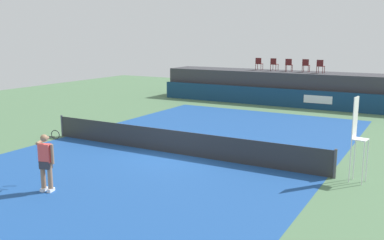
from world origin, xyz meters
TOP-DOWN VIEW (x-y plane):
  - ground_plane at (0.00, 3.00)m, footprint 48.00×48.00m
  - court_inner at (0.00, 0.00)m, footprint 12.00×22.00m
  - sponsor_wall at (0.01, 13.50)m, footprint 18.00×0.22m
  - spectator_platform at (0.00, 15.30)m, footprint 18.00×2.80m
  - spectator_chair_far_left at (-2.39, 15.51)m, footprint 0.44×0.44m
  - spectator_chair_left at (-1.23, 15.46)m, footprint 0.48×0.48m
  - spectator_chair_center at (-0.10, 15.27)m, footprint 0.48×0.48m
  - spectator_chair_right at (1.04, 15.40)m, footprint 0.45×0.45m
  - spectator_chair_far_right at (2.11, 15.05)m, footprint 0.47×0.47m
  - umpire_chair at (6.81, 0.02)m, footprint 0.50×0.50m
  - tennis_net at (0.00, 0.00)m, footprint 12.40×0.02m
  - net_post_near at (-6.20, 0.00)m, footprint 0.10×0.10m
  - net_post_far at (6.20, 0.00)m, footprint 0.10×0.10m
  - tennis_player at (-1.14, -5.50)m, footprint 0.91×1.11m

SIDE VIEW (x-z plane):
  - ground_plane at x=0.00m, z-range 0.00..0.00m
  - court_inner at x=0.00m, z-range 0.00..0.00m
  - tennis_net at x=0.00m, z-range 0.00..0.95m
  - net_post_near at x=-6.20m, z-range 0.00..1.00m
  - net_post_far at x=6.20m, z-range 0.00..1.00m
  - sponsor_wall at x=0.01m, z-range 0.00..1.20m
  - tennis_player at x=-1.14m, z-range 0.07..1.84m
  - spectator_platform at x=0.00m, z-range 0.00..2.20m
  - umpire_chair at x=6.81m, z-range 0.21..2.97m
  - spectator_chair_far_left at x=-2.39m, z-range 2.25..3.14m
  - spectator_chair_left at x=-1.23m, z-range 2.25..3.14m
  - spectator_chair_center at x=-0.10m, z-range 2.25..3.14m
  - spectator_chair_right at x=1.04m, z-range 2.25..3.14m
  - spectator_chair_far_right at x=2.11m, z-range 2.25..3.14m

